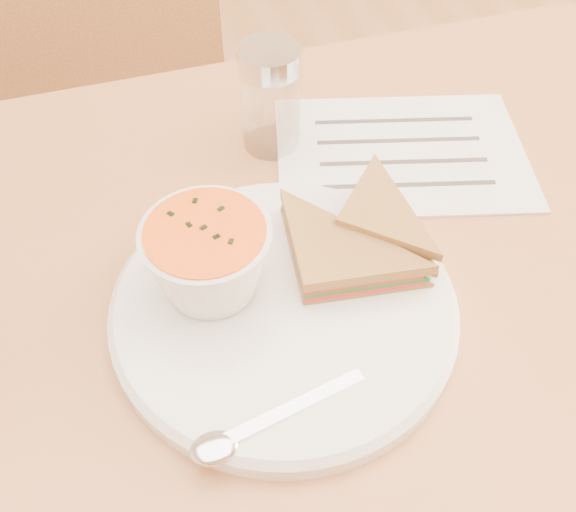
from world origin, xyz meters
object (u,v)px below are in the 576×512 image
object	(u,v)px
soup_bowl	(209,262)
chair_far	(142,157)
condiment_shaker	(271,99)
dining_table	(308,443)
plate	(284,308)

from	to	relation	value
soup_bowl	chair_far	bearing A→B (deg)	92.76
soup_bowl	condiment_shaker	xyz separation A→B (m)	(0.11, 0.19, 0.01)
dining_table	plate	world-z (taller)	plate
dining_table	chair_far	size ratio (longest dim) A/B	1.02
condiment_shaker	soup_bowl	bearing A→B (deg)	-119.70
plate	condiment_shaker	size ratio (longest dim) A/B	2.55
dining_table	chair_far	distance (m)	0.54
soup_bowl	condiment_shaker	bearing A→B (deg)	60.30
dining_table	plate	bearing A→B (deg)	-138.27
plate	soup_bowl	size ratio (longest dim) A/B	2.79
plate	condiment_shaker	distance (m)	0.23
soup_bowl	dining_table	bearing A→B (deg)	4.58
chair_far	plate	world-z (taller)	chair_far
chair_far	soup_bowl	size ratio (longest dim) A/B	9.33
plate	condiment_shaker	xyz separation A→B (m)	(0.05, 0.22, 0.05)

